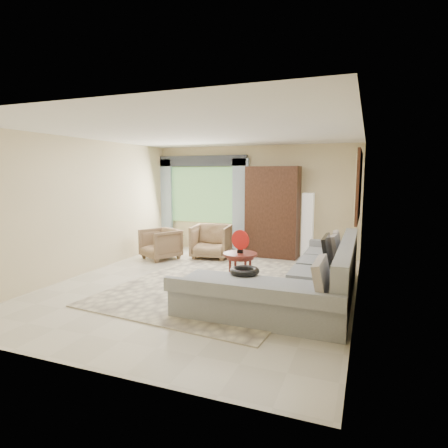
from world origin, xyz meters
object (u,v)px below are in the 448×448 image
at_px(armchair_right, 211,242).
at_px(armoire, 273,212).
at_px(tv_screen, 328,251).
at_px(floor_lamp, 308,226).
at_px(coffee_table, 240,269).
at_px(armchair_left, 160,244).
at_px(sectional_sofa, 306,283).
at_px(potted_plant, 178,240).

distance_m(armchair_right, armoire, 1.59).
height_order(tv_screen, armoire, armoire).
xyz_separation_m(tv_screen, floor_lamp, (-0.70, 2.53, 0.03)).
distance_m(coffee_table, armchair_right, 2.27).
distance_m(armchair_left, armchair_right, 1.16).
relative_size(sectional_sofa, tv_screen, 4.68).
bearing_deg(coffee_table, armchair_right, 125.81).
bearing_deg(coffee_table, tv_screen, 2.47).
relative_size(tv_screen, floor_lamp, 0.49).
bearing_deg(sectional_sofa, armchair_left, 154.28).
bearing_deg(potted_plant, armchair_left, -81.98).
bearing_deg(armoire, armchair_left, -152.82).
height_order(sectional_sofa, armoire, armoire).
relative_size(armchair_left, floor_lamp, 0.51).
bearing_deg(armoire, potted_plant, -178.75).
bearing_deg(potted_plant, coffee_table, -44.33).
height_order(armchair_left, floor_lamp, floor_lamp).
relative_size(armchair_right, armoire, 0.40).
distance_m(sectional_sofa, floor_lamp, 3.03).
relative_size(tv_screen, coffee_table, 1.26).
height_order(sectional_sofa, armchair_right, sectional_sofa).
distance_m(coffee_table, armchair_left, 2.73).
bearing_deg(coffee_table, armchair_left, 150.53).
relative_size(sectional_sofa, potted_plant, 7.19).
relative_size(coffee_table, armchair_left, 0.77).
bearing_deg(armchair_left, armchair_right, 53.28).
relative_size(armchair_right, potted_plant, 1.76).
xyz_separation_m(sectional_sofa, armchair_left, (-3.55, 1.71, 0.06)).
bearing_deg(armchair_right, floor_lamp, 11.80).
xyz_separation_m(tv_screen, potted_plant, (-3.97, 2.41, -0.48)).
height_order(sectional_sofa, coffee_table, sectional_sofa).
relative_size(armoire, floor_lamp, 1.40).
bearing_deg(armchair_right, armoire, 20.50).
xyz_separation_m(armchair_right, armoire, (1.26, 0.69, 0.66)).
xyz_separation_m(coffee_table, armchair_left, (-2.38, 1.34, 0.04)).
distance_m(sectional_sofa, armchair_right, 3.33).
bearing_deg(floor_lamp, armchair_right, -159.94).
bearing_deg(armchair_right, sectional_sofa, -49.69).
height_order(potted_plant, armoire, armoire).
bearing_deg(floor_lamp, tv_screen, -74.52).
bearing_deg(coffee_table, sectional_sofa, -17.38).
bearing_deg(sectional_sofa, armoire, 113.06).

